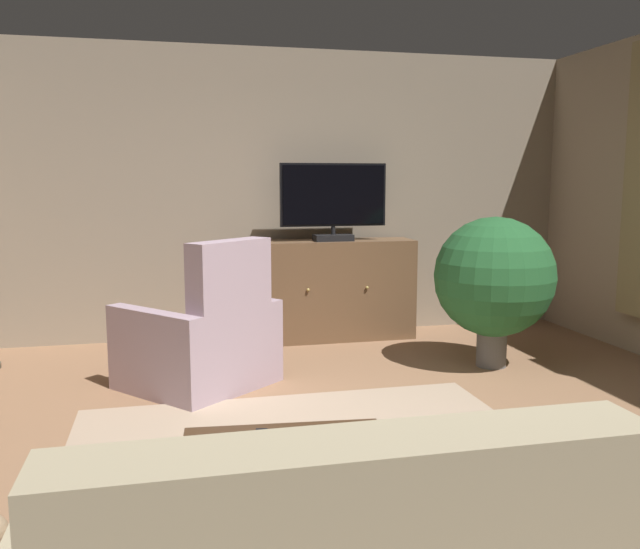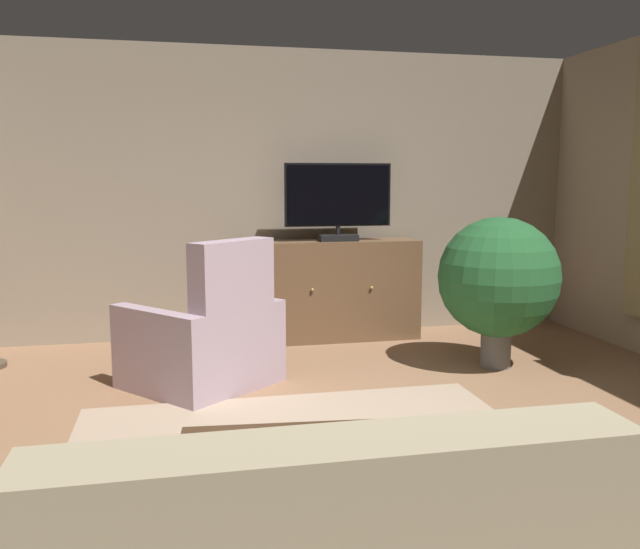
{
  "view_description": "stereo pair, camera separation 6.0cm",
  "coord_description": "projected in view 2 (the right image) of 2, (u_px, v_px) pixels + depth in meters",
  "views": [
    {
      "loc": [
        -1.06,
        -3.38,
        1.54
      ],
      "look_at": [
        -0.24,
        0.17,
        1.02
      ],
      "focal_mm": 37.28,
      "sensor_mm": 36.0,
      "label": 1
    },
    {
      "loc": [
        -1.0,
        -3.4,
        1.54
      ],
      "look_at": [
        -0.24,
        0.17,
        1.02
      ],
      "focal_mm": 37.28,
      "sensor_mm": 36.0,
      "label": 2
    }
  ],
  "objects": [
    {
      "name": "tv_cabinet",
      "position": [
        336.0,
        292.0,
        6.43
      ],
      "size": [
        1.58,
        0.48,
        0.96
      ],
      "color": "#4A3523",
      "rests_on": "ground_plane"
    },
    {
      "name": "ground_plane",
      "position": [
        368.0,
        460.0,
        3.72
      ],
      "size": [
        6.56,
        6.74,
        0.04
      ],
      "primitive_type": "cube",
      "color": "#936B4C"
    },
    {
      "name": "cat",
      "position": [
        42.0,
        531.0,
        2.72
      ],
      "size": [
        0.74,
        0.21,
        0.23
      ],
      "color": "#937A5B",
      "rests_on": "ground_plane"
    },
    {
      "name": "television",
      "position": [
        338.0,
        200.0,
        6.25
      ],
      "size": [
        1.02,
        0.2,
        0.73
      ],
      "color": "black",
      "rests_on": "tv_cabinet"
    },
    {
      "name": "wall_back",
      "position": [
        281.0,
        194.0,
        6.54
      ],
      "size": [
        6.56,
        0.1,
        2.79
      ],
      "primitive_type": "cube",
      "color": "gray",
      "rests_on": "ground_plane"
    },
    {
      "name": "coffee_table",
      "position": [
        284.0,
        459.0,
        2.78
      ],
      "size": [
        0.93,
        0.64,
        0.43
      ],
      "color": "#422B19",
      "rests_on": "ground_plane"
    },
    {
      "name": "potted_plant_tall_palm_by_window",
      "position": [
        498.0,
        279.0,
        5.4
      ],
      "size": [
        0.98,
        0.98,
        1.24
      ],
      "color": "slate",
      "rests_on": "ground_plane"
    },
    {
      "name": "tv_remote",
      "position": [
        257.0,
        437.0,
        2.84
      ],
      "size": [
        0.09,
        0.18,
        0.02
      ],
      "primitive_type": "cube",
      "rotation": [
        0.0,
        0.0,
        4.5
      ],
      "color": "black",
      "rests_on": "coffee_table"
    },
    {
      "name": "armchair_beside_cabinet",
      "position": [
        206.0,
        341.0,
        4.96
      ],
      "size": [
        1.3,
        1.29,
        1.12
      ],
      "color": "#AD93A3",
      "rests_on": "ground_plane"
    },
    {
      "name": "rug_central",
      "position": [
        306.0,
        448.0,
        3.81
      ],
      "size": [
        2.71,
        1.9,
        0.01
      ],
      "primitive_type": "cube",
      "color": "tan",
      "rests_on": "ground_plane"
    }
  ]
}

